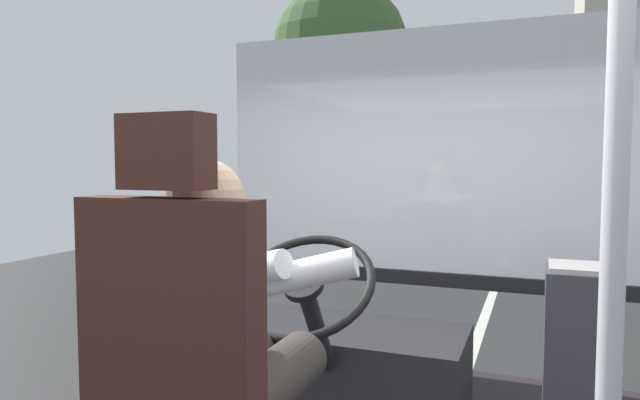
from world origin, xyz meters
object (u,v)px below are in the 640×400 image
object	(u,v)px
bus_driver	(222,332)
fare_box	(573,360)
handrail_pole	(614,234)
steering_console	(346,365)

from	to	relation	value
bus_driver	fare_box	size ratio (longest dim) A/B	0.97
handrail_pole	fare_box	distance (m)	1.48
steering_console	fare_box	xyz separation A→B (m)	(0.97, -0.03, 0.16)
fare_box	steering_console	bearing A→B (deg)	178.24
steering_console	handrail_pole	xyz separation A→B (m)	(0.95, -1.35, 0.83)
steering_console	bus_driver	bearing A→B (deg)	-90.00
fare_box	bus_driver	bearing A→B (deg)	-131.96
bus_driver	steering_console	world-z (taller)	bus_driver
handrail_pole	fare_box	bearing A→B (deg)	89.20
steering_console	handrail_pole	distance (m)	1.85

